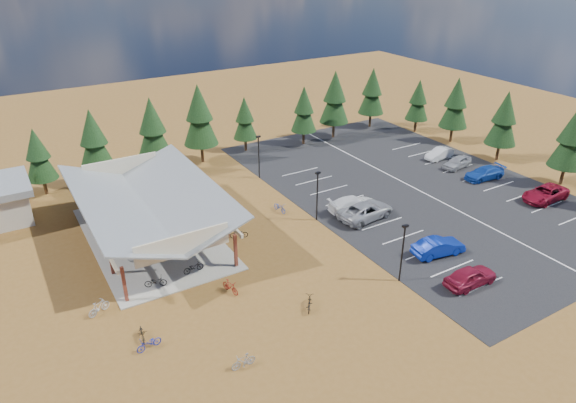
{
  "coord_description": "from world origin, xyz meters",
  "views": [
    {
      "loc": [
        -20.3,
        -34.76,
        24.2
      ],
      "look_at": [
        2.64,
        3.55,
        1.97
      ],
      "focal_mm": 32.0,
      "sensor_mm": 36.0,
      "label": 1
    }
  ],
  "objects": [
    {
      "name": "bike_8",
      "position": [
        -14.8,
        -6.12,
        0.46
      ],
      "size": [
        0.86,
        1.83,
        0.93
      ],
      "primitive_type": "imported",
      "rotation": [
        0.0,
        0.0,
        -0.14
      ],
      "color": "black",
      "rests_on": "ground"
    },
    {
      "name": "car_6",
      "position": [
        28.17,
        -6.82,
        0.81
      ],
      "size": [
        5.62,
        2.72,
        1.54
      ],
      "primitive_type": "imported",
      "rotation": [
        0.0,
        0.0,
        -1.54
      ],
      "color": "maroon",
      "rests_on": "asphalt_lot"
    },
    {
      "name": "car_3",
      "position": [
        9.27,
        1.65,
        0.8
      ],
      "size": [
        5.52,
        2.86,
        1.53
      ],
      "primitive_type": "imported",
      "rotation": [
        0.0,
        0.0,
        1.43
      ],
      "color": "white",
      "rests_on": "asphalt_lot"
    },
    {
      "name": "bike_16",
      "position": [
        -3.11,
        2.78,
        0.44
      ],
      "size": [
        1.76,
        1.14,
        0.88
      ],
      "primitive_type": "imported",
      "rotation": [
        0.0,
        0.0,
        4.35
      ],
      "color": "black",
      "rests_on": "ground"
    },
    {
      "name": "bike_7",
      "position": [
        -8.58,
        11.69,
        0.63
      ],
      "size": [
        1.78,
        0.6,
        1.05
      ],
      "primitive_type": "imported",
      "rotation": [
        0.0,
        0.0,
        1.63
      ],
      "color": "maroon",
      "rests_on": "concrete_pad"
    },
    {
      "name": "pine_12",
      "position": [
        33.61,
        11.46,
        5.41
      ],
      "size": [
        3.8,
        3.8,
        8.85
      ],
      "color": "#382314",
      "rests_on": "ground"
    },
    {
      "name": "pine_8",
      "position": [
        28.16,
        22.32,
        5.34
      ],
      "size": [
        3.75,
        3.75,
        8.74
      ],
      "color": "#382314",
      "rests_on": "ground"
    },
    {
      "name": "bike_0",
      "position": [
        -12.14,
        -0.8,
        0.56
      ],
      "size": [
        1.85,
        1.16,
        0.92
      ],
      "primitive_type": "imported",
      "rotation": [
        0.0,
        0.0,
        1.23
      ],
      "color": "black",
      "rests_on": "concrete_pad"
    },
    {
      "name": "ground",
      "position": [
        0.0,
        0.0,
        0.0
      ],
      "size": [
        140.0,
        140.0,
        0.0
      ],
      "primitive_type": "plane",
      "color": "brown",
      "rests_on": "ground"
    },
    {
      "name": "pine_7",
      "position": [
        20.65,
        21.17,
        5.74
      ],
      "size": [
        4.03,
        4.03,
        9.39
      ],
      "color": "#382314",
      "rests_on": "ground"
    },
    {
      "name": "bike_3",
      "position": [
        -10.93,
        14.15,
        0.64
      ],
      "size": [
        1.85,
        1.08,
        1.07
      ],
      "primitive_type": "imported",
      "rotation": [
        0.0,
        0.0,
        1.91
      ],
      "color": "maroon",
      "rests_on": "concrete_pad"
    },
    {
      "name": "bike_pavilion",
      "position": [
        -10.0,
        7.0,
        3.82
      ],
      "size": [
        11.65,
        19.4,
        4.97
      ],
      "color": "#5C231A",
      "rests_on": "concrete_pad"
    },
    {
      "name": "bike_4",
      "position": [
        -8.83,
        -0.45,
        0.56
      ],
      "size": [
        1.8,
        0.72,
        0.93
      ],
      "primitive_type": "imported",
      "rotation": [
        0.0,
        0.0,
        1.63
      ],
      "color": "black",
      "rests_on": "concrete_pad"
    },
    {
      "name": "trash_bin_0",
      "position": [
        -3.97,
        3.59,
        0.45
      ],
      "size": [
        0.6,
        0.6,
        0.9
      ],
      "primitive_type": "cylinder",
      "color": "#482A19",
      "rests_on": "ground"
    },
    {
      "name": "pine_11",
      "position": [
        33.46,
        3.59,
        5.38
      ],
      "size": [
        3.78,
        3.78,
        8.8
      ],
      "color": "#382314",
      "rests_on": "ground"
    },
    {
      "name": "bike_9",
      "position": [
        -16.72,
        -1.8,
        0.55
      ],
      "size": [
        1.87,
        1.25,
        1.1
      ],
      "primitive_type": "imported",
      "rotation": [
        0.0,
        0.0,
        2.01
      ],
      "color": "#A0A4A9",
      "rests_on": "ground"
    },
    {
      "name": "pine_6",
      "position": [
        15.59,
        21.06,
        4.85
      ],
      "size": [
        3.41,
        3.41,
        7.94
      ],
      "color": "#382314",
      "rests_on": "ground"
    },
    {
      "name": "pine_2",
      "position": [
        -11.3,
        21.43,
        5.4
      ],
      "size": [
        3.79,
        3.79,
        8.83
      ],
      "color": "#382314",
      "rests_on": "ground"
    },
    {
      "name": "pine_13",
      "position": [
        32.42,
        17.21,
        4.61
      ],
      "size": [
        3.25,
        3.25,
        7.56
      ],
      "color": "#382314",
      "rests_on": "ground"
    },
    {
      "name": "lamp_post_1",
      "position": [
        5.0,
        2.0,
        2.98
      ],
      "size": [
        0.5,
        0.25,
        5.14
      ],
      "color": "black",
      "rests_on": "ground"
    },
    {
      "name": "car_1",
      "position": [
        10.5,
        -8.78,
        0.82
      ],
      "size": [
        4.94,
        2.38,
        1.56
      ],
      "primitive_type": "imported",
      "rotation": [
        0.0,
        0.0,
        1.41
      ],
      "color": "#092397",
      "rests_on": "asphalt_lot"
    },
    {
      "name": "bike_13",
      "position": [
        -10.05,
        -12.09,
        0.51
      ],
      "size": [
        1.71,
        0.5,
        1.02
      ],
      "primitive_type": "imported",
      "rotation": [
        0.0,
        0.0,
        4.72
      ],
      "color": "gray",
      "rests_on": "ground"
    },
    {
      "name": "bike_11",
      "position": [
        -7.36,
        -4.42,
        0.54
      ],
      "size": [
        0.96,
        1.86,
        1.08
      ],
      "primitive_type": "imported",
      "rotation": [
        0.0,
        0.0,
        0.27
      ],
      "color": "maroon",
      "rests_on": "ground"
    },
    {
      "name": "bike_5",
      "position": [
        -6.96,
        2.82,
        0.64
      ],
      "size": [
        1.84,
        0.64,
        1.09
      ],
      "primitive_type": "imported",
      "rotation": [
        0.0,
        0.0,
        1.5
      ],
      "color": "gray",
      "rests_on": "concrete_pad"
    },
    {
      "name": "car_0",
      "position": [
        9.39,
        -13.3,
        0.82
      ],
      "size": [
        4.64,
        1.93,
        1.57
      ],
      "primitive_type": "imported",
      "rotation": [
        0.0,
        0.0,
        1.55
      ],
      "color": "maroon",
      "rests_on": "asphalt_lot"
    },
    {
      "name": "bike_6",
      "position": [
        -8.37,
        8.63,
        0.6
      ],
      "size": [
        2.02,
        1.13,
        1.01
      ],
      "primitive_type": "imported",
      "rotation": [
        0.0,
        0.0,
        1.31
      ],
      "color": "navy",
      "rests_on": "concrete_pad"
    },
    {
      "name": "bike_2",
      "position": [
        -11.18,
        8.41,
        0.58
      ],
      "size": [
        1.87,
        0.81,
        0.96
      ],
      "primitive_type": "imported",
      "rotation": [
        0.0,
        0.0,
        1.47
      ],
      "color": "#103C92",
      "rests_on": "concrete_pad"
    },
    {
      "name": "bike_15",
      "position": [
        -4.92,
        3.49,
        0.47
      ],
      "size": [
        1.14,
        1.59,
        0.94
      ],
      "primitive_type": "imported",
      "rotation": [
        0.0,
        0.0,
        2.64
      ],
      "color": "maroon",
      "rests_on": "ground"
    },
    {
      "name": "pine_1",
      "position": [
        -16.97,
        22.13,
        4.56
      ],
      "size": [
        3.21,
        3.21,
        7.47
      ],
      "color": "#382314",
      "rests_on": "ground"
    },
    {
      "name": "concrete_pad",
      "position": [
        -10.0,
        7.0,
        0.05
      ],
      "size": [
        10.6,
        18.6,
        0.1
      ],
      "primitive_type": "cube",
      "color": "gray",
      "rests_on": "ground"
    },
    {
      "name": "bike_14",
      "position": [
        2.77,
        5.41,
        0.5
      ],
      "size": [
        0.87,
        1.96,
        1.0
      ],
      "primitive_type": "imported",
      "rotation": [
        0.0,
        0.0,
        0.11
      ],
      "color": "#263B92",
      "rests_on": "ground"
    },
    {
      "name": "car_9",
      "position": [
        27.38,
        7.52,
        0.72
      ],
      "size": [
        4.28,
        1.89,
        1.37
      ],
      "primitive_type": "imported",
      "rotation": [
        0.0,
        0.0,
        -1.46
      ],
      "color": "white",
      "rests_on": "asphalt_lot"
    },
    {
      "name": "bike_1",
      "position": [
        -12.2,
        3.79,
        0.65
      ],
      "size": [
        1.87,
        0.66,
        1.1
      ],
      "primitive_type": "imported",
      "rotation": [
        0.0,
        0.0,
        1.65
      ],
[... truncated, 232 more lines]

